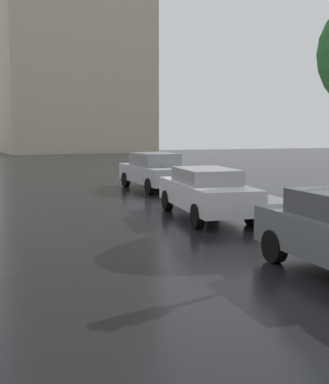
{
  "coord_description": "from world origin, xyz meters",
  "views": [
    {
      "loc": [
        -2.93,
        -1.05,
        2.46
      ],
      "look_at": [
        0.07,
        8.41,
        1.25
      ],
      "focal_mm": 47.49,
      "sensor_mm": 36.0,
      "label": 1
    }
  ],
  "objects": [
    {
      "name": "car_white_behind_camera",
      "position": [
        2.5,
        12.18,
        0.74
      ],
      "size": [
        1.88,
        4.55,
        1.39
      ],
      "rotation": [
        0.0,
        0.0,
        -0.05
      ],
      "color": "silver",
      "rests_on": "ground"
    },
    {
      "name": "car_silver_far_ahead",
      "position": [
        2.99,
        19.07,
        0.79
      ],
      "size": [
        2.0,
        4.66,
        1.53
      ],
      "rotation": [
        0.0,
        0.0,
        0.08
      ],
      "color": "#B2B5BA",
      "rests_on": "ground"
    }
  ]
}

